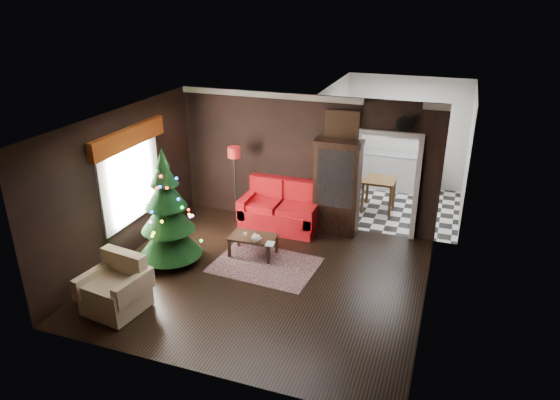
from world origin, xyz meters
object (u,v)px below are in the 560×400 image
(floor_lamp, at_px, (235,186))
(armchair, at_px, (114,285))
(teapot, at_px, (255,238))
(wall_clock, at_px, (405,123))
(coffee_table, at_px, (253,245))
(loveseat, at_px, (280,206))
(kitchen_table, at_px, (378,194))
(christmas_tree, at_px, (167,211))
(curio_cabinet, at_px, (337,189))

(floor_lamp, bearing_deg, armchair, -96.30)
(teapot, distance_m, wall_clock, 3.55)
(coffee_table, bearing_deg, teapot, -57.01)
(floor_lamp, bearing_deg, coffee_table, -54.49)
(loveseat, height_order, kitchen_table, loveseat)
(floor_lamp, distance_m, teapot, 1.89)
(coffee_table, bearing_deg, loveseat, 86.07)
(teapot, bearing_deg, armchair, -123.99)
(loveseat, distance_m, christmas_tree, 2.58)
(curio_cabinet, height_order, kitchen_table, curio_cabinet)
(coffee_table, distance_m, teapot, 0.37)
(christmas_tree, bearing_deg, curio_cabinet, 41.71)
(curio_cabinet, bearing_deg, loveseat, -169.17)
(armchair, distance_m, coffee_table, 2.77)
(kitchen_table, bearing_deg, teapot, -118.98)
(christmas_tree, relative_size, wall_clock, 6.91)
(curio_cabinet, distance_m, floor_lamp, 2.19)
(teapot, bearing_deg, floor_lamp, 125.17)
(armchair, bearing_deg, kitchen_table, 67.35)
(wall_clock, bearing_deg, loveseat, -170.34)
(wall_clock, bearing_deg, floor_lamp, -173.25)
(loveseat, bearing_deg, christmas_tree, -124.51)
(armchair, bearing_deg, christmas_tree, 98.16)
(loveseat, distance_m, kitchen_table, 2.45)
(teapot, height_order, wall_clock, wall_clock)
(loveseat, height_order, teapot, loveseat)
(curio_cabinet, distance_m, coffee_table, 2.11)
(loveseat, relative_size, wall_clock, 5.31)
(christmas_tree, distance_m, coffee_table, 1.76)
(christmas_tree, xyz_separation_m, teapot, (1.47, 0.56, -0.56))
(loveseat, height_order, coffee_table, loveseat)
(coffee_table, bearing_deg, kitchen_table, 57.45)
(curio_cabinet, distance_m, christmas_tree, 3.46)
(loveseat, height_order, floor_lamp, floor_lamp)
(loveseat, bearing_deg, armchair, -111.14)
(curio_cabinet, distance_m, armchair, 4.74)
(floor_lamp, distance_m, wall_clock, 3.74)
(christmas_tree, height_order, wall_clock, wall_clock)
(christmas_tree, distance_m, teapot, 1.67)
(christmas_tree, bearing_deg, coffee_table, 29.79)
(christmas_tree, relative_size, armchair, 2.52)
(coffee_table, bearing_deg, armchair, -119.25)
(coffee_table, xyz_separation_m, kitchen_table, (1.89, 2.96, 0.17))
(loveseat, relative_size, kitchen_table, 2.27)
(coffee_table, xyz_separation_m, teapot, (0.13, -0.21, 0.28))
(teapot, relative_size, kitchen_table, 0.24)
(floor_lamp, height_order, wall_clock, wall_clock)
(wall_clock, distance_m, kitchen_table, 2.43)
(floor_lamp, relative_size, armchair, 1.96)
(curio_cabinet, xyz_separation_m, armchair, (-2.59, -3.94, -0.49))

